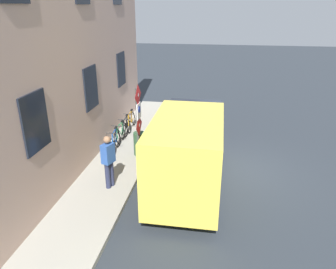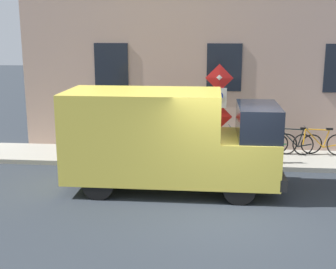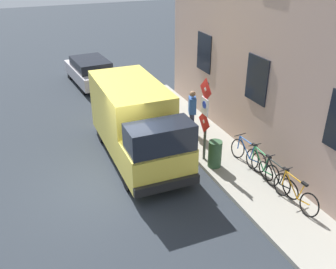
{
  "view_description": "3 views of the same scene",
  "coord_description": "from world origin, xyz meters",
  "px_view_note": "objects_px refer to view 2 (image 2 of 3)",
  "views": [
    {
      "loc": [
        0.59,
        10.48,
        5.48
      ],
      "look_at": [
        2.17,
        0.72,
        1.48
      ],
      "focal_mm": 34.16,
      "sensor_mm": 36.0,
      "label": 1
    },
    {
      "loc": [
        -9.53,
        0.4,
        3.97
      ],
      "look_at": [
        2.05,
        1.5,
        1.26
      ],
      "focal_mm": 48.56,
      "sensor_mm": 36.0,
      "label": 2
    },
    {
      "loc": [
        -1.99,
        -9.42,
        6.64
      ],
      "look_at": [
        2.18,
        0.56,
        1.11
      ],
      "focal_mm": 39.83,
      "sensor_mm": 36.0,
      "label": 3
    }
  ],
  "objects_px": {
    "delivery_van": "(167,138)",
    "litter_bin": "(236,148)",
    "sign_post_stacked": "(219,105)",
    "pedestrian": "(155,127)",
    "bicycle_orange": "(320,143)",
    "bicycle_blue": "(244,142)",
    "bicycle_green": "(269,142)",
    "bicycle_black": "(294,143)"
  },
  "relations": [
    {
      "from": "sign_post_stacked",
      "to": "bicycle_orange",
      "type": "xyz_separation_m",
      "value": [
        1.21,
        -3.18,
        -1.37
      ]
    },
    {
      "from": "sign_post_stacked",
      "to": "delivery_van",
      "type": "xyz_separation_m",
      "value": [
        -1.9,
        1.28,
        -0.55
      ]
    },
    {
      "from": "delivery_van",
      "to": "litter_bin",
      "type": "height_order",
      "value": "delivery_van"
    },
    {
      "from": "bicycle_orange",
      "to": "bicycle_blue",
      "type": "distance_m",
      "value": 2.33
    },
    {
      "from": "delivery_van",
      "to": "bicycle_orange",
      "type": "relative_size",
      "value": 3.11
    },
    {
      "from": "bicycle_orange",
      "to": "bicycle_black",
      "type": "relative_size",
      "value": 1.0
    },
    {
      "from": "bicycle_orange",
      "to": "bicycle_green",
      "type": "bearing_deg",
      "value": -3.56
    },
    {
      "from": "sign_post_stacked",
      "to": "litter_bin",
      "type": "xyz_separation_m",
      "value": [
        0.15,
        -0.54,
        -1.29
      ]
    },
    {
      "from": "delivery_van",
      "to": "litter_bin",
      "type": "distance_m",
      "value": 2.84
    },
    {
      "from": "bicycle_green",
      "to": "bicycle_blue",
      "type": "xyz_separation_m",
      "value": [
        -0.0,
        0.78,
        0.0
      ]
    },
    {
      "from": "bicycle_orange",
      "to": "bicycle_blue",
      "type": "height_order",
      "value": "same"
    },
    {
      "from": "sign_post_stacked",
      "to": "delivery_van",
      "type": "height_order",
      "value": "sign_post_stacked"
    },
    {
      "from": "sign_post_stacked",
      "to": "bicycle_black",
      "type": "distance_m",
      "value": 3.02
    },
    {
      "from": "bicycle_orange",
      "to": "litter_bin",
      "type": "xyz_separation_m",
      "value": [
        -1.06,
        2.64,
        0.08
      ]
    },
    {
      "from": "pedestrian",
      "to": "sign_post_stacked",
      "type": "bearing_deg",
      "value": -85.06
    },
    {
      "from": "litter_bin",
      "to": "delivery_van",
      "type": "bearing_deg",
      "value": 138.34
    },
    {
      "from": "bicycle_orange",
      "to": "bicycle_green",
      "type": "relative_size",
      "value": 1.0
    },
    {
      "from": "pedestrian",
      "to": "bicycle_blue",
      "type": "bearing_deg",
      "value": -55.76
    },
    {
      "from": "bicycle_black",
      "to": "pedestrian",
      "type": "height_order",
      "value": "pedestrian"
    },
    {
      "from": "sign_post_stacked",
      "to": "bicycle_blue",
      "type": "relative_size",
      "value": 1.61
    },
    {
      "from": "bicycle_blue",
      "to": "litter_bin",
      "type": "xyz_separation_m",
      "value": [
        -1.06,
        0.31,
        0.08
      ]
    },
    {
      "from": "bicycle_black",
      "to": "litter_bin",
      "type": "height_order",
      "value": "litter_bin"
    },
    {
      "from": "pedestrian",
      "to": "litter_bin",
      "type": "xyz_separation_m",
      "value": [
        -0.36,
        -2.44,
        -0.48
      ]
    },
    {
      "from": "delivery_van",
      "to": "bicycle_blue",
      "type": "relative_size",
      "value": 3.1
    },
    {
      "from": "sign_post_stacked",
      "to": "pedestrian",
      "type": "xyz_separation_m",
      "value": [
        0.51,
        1.9,
        -0.81
      ]
    },
    {
      "from": "bicycle_blue",
      "to": "litter_bin",
      "type": "relative_size",
      "value": 1.91
    },
    {
      "from": "bicycle_black",
      "to": "bicycle_green",
      "type": "xyz_separation_m",
      "value": [
        0.0,
        0.78,
        0.0
      ]
    },
    {
      "from": "bicycle_orange",
      "to": "bicycle_green",
      "type": "height_order",
      "value": "same"
    },
    {
      "from": "bicycle_green",
      "to": "bicycle_black",
      "type": "bearing_deg",
      "value": -179.58
    },
    {
      "from": "sign_post_stacked",
      "to": "litter_bin",
      "type": "relative_size",
      "value": 3.07
    },
    {
      "from": "sign_post_stacked",
      "to": "bicycle_black",
      "type": "bearing_deg",
      "value": -63.2
    },
    {
      "from": "litter_bin",
      "to": "pedestrian",
      "type": "bearing_deg",
      "value": 81.7
    },
    {
      "from": "delivery_van",
      "to": "bicycle_black",
      "type": "distance_m",
      "value": 4.9
    },
    {
      "from": "delivery_van",
      "to": "bicycle_black",
      "type": "height_order",
      "value": "delivery_van"
    },
    {
      "from": "delivery_van",
      "to": "bicycle_black",
      "type": "bearing_deg",
      "value": 40.34
    },
    {
      "from": "pedestrian",
      "to": "delivery_van",
      "type": "bearing_deg",
      "value": -145.74
    },
    {
      "from": "bicycle_black",
      "to": "delivery_van",
      "type": "bearing_deg",
      "value": 36.09
    },
    {
      "from": "sign_post_stacked",
      "to": "pedestrian",
      "type": "bearing_deg",
      "value": 75.12
    },
    {
      "from": "bicycle_black",
      "to": "litter_bin",
      "type": "distance_m",
      "value": 2.15
    },
    {
      "from": "delivery_van",
      "to": "pedestrian",
      "type": "distance_m",
      "value": 2.5
    },
    {
      "from": "bicycle_orange",
      "to": "bicycle_black",
      "type": "distance_m",
      "value": 0.78
    },
    {
      "from": "bicycle_green",
      "to": "bicycle_blue",
      "type": "height_order",
      "value": "same"
    }
  ]
}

